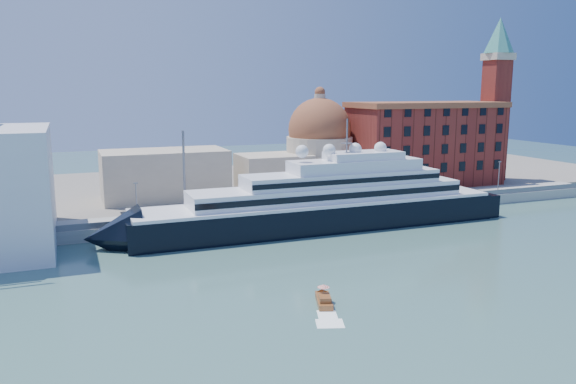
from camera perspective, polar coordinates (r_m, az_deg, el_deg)
name	(u,v)px	position (r m, az deg, el deg)	size (l,w,h in m)	color
ground	(344,263)	(95.40, 5.71, -7.16)	(400.00, 400.00, 0.00)	#38625F
quay	(274,214)	(125.20, -1.41, -2.28)	(180.00, 10.00, 2.50)	gray
land	(225,186)	(163.63, -6.37, 0.58)	(260.00, 72.00, 2.00)	slate
quay_fence	(281,210)	(120.68, -0.68, -1.85)	(180.00, 0.10, 1.20)	slate
superyacht	(309,208)	(115.83, 2.15, -1.63)	(88.93, 12.33, 26.58)	black
service_barge	(13,261)	(104.05, -26.19, -6.27)	(12.47, 5.92, 2.69)	white
water_taxi	(324,300)	(77.46, 3.68, -10.85)	(3.62, 6.00, 2.70)	brown
warehouse	(425,143)	(163.32, 13.74, 4.85)	(43.00, 19.00, 23.25)	maroon
campanile	(496,89)	(177.60, 20.39, 9.77)	(8.40, 8.40, 47.00)	maroon
church	(266,158)	(147.71, -2.28, 3.46)	(66.00, 18.00, 25.50)	beige
lamp_posts	(220,181)	(118.23, -6.91, 1.14)	(120.80, 2.40, 18.00)	slate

